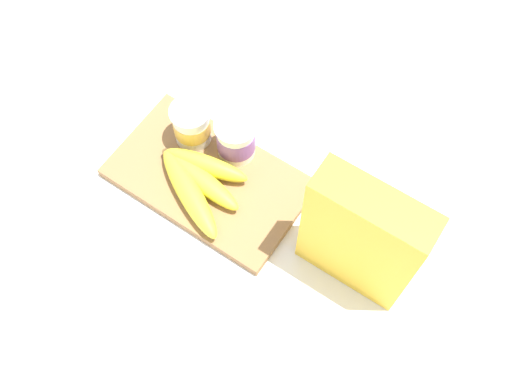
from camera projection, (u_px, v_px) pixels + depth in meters
ground_plane at (209, 181)px, 1.06m from camera, size 2.40×2.40×0.00m
cutting_board at (209, 179)px, 1.06m from camera, size 0.34×0.20×0.02m
cereal_box at (360, 241)px, 0.88m from camera, size 0.18×0.06×0.25m
yogurt_cup_front at (192, 124)px, 1.05m from camera, size 0.07×0.07×0.08m
yogurt_cup_back at (236, 139)px, 1.03m from camera, size 0.07×0.07×0.08m
banana_bunch at (198, 181)px, 1.02m from camera, size 0.19×0.15×0.04m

